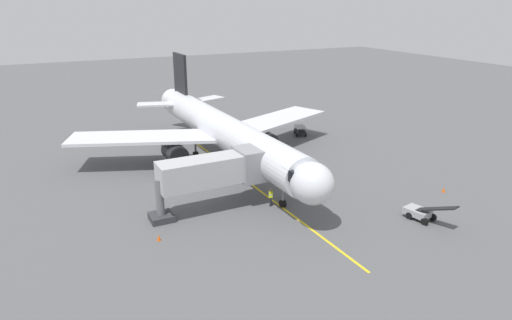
{
  "coord_description": "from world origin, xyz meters",
  "views": [
    {
      "loc": [
        19.54,
        50.42,
        18.43
      ],
      "look_at": [
        -0.07,
        10.6,
        3.0
      ],
      "focal_mm": 32.15,
      "sensor_mm": 36.0,
      "label": 1
    }
  ],
  "objects_px": {
    "baggage_cart_near_nose": "(300,131)",
    "belt_loader_starboard_side": "(421,212)",
    "safety_cone_nose_right": "(159,237)",
    "ground_crew_wing_walker": "(271,197)",
    "belt_loader_portside": "(163,138)",
    "ground_crew_marshaller": "(308,187)",
    "safety_cone_nose_left": "(444,190)",
    "ground_crew_loader": "(249,135)",
    "airplane": "(224,131)",
    "jet_bridge": "(219,171)"
  },
  "relations": [
    {
      "from": "ground_crew_loader",
      "to": "safety_cone_nose_right",
      "type": "distance_m",
      "value": 28.76
    },
    {
      "from": "safety_cone_nose_left",
      "to": "belt_loader_starboard_side",
      "type": "bearing_deg",
      "value": 27.76
    },
    {
      "from": "ground_crew_loader",
      "to": "belt_loader_portside",
      "type": "xyz_separation_m",
      "value": [
        10.92,
        -4.39,
        -0.17
      ]
    },
    {
      "from": "jet_bridge",
      "to": "belt_loader_portside",
      "type": "distance_m",
      "value": 22.99
    },
    {
      "from": "jet_bridge",
      "to": "ground_crew_wing_walker",
      "type": "relative_size",
      "value": 6.68
    },
    {
      "from": "jet_bridge",
      "to": "ground_crew_wing_walker",
      "type": "height_order",
      "value": "jet_bridge"
    },
    {
      "from": "ground_crew_loader",
      "to": "baggage_cart_near_nose",
      "type": "distance_m",
      "value": 8.06
    },
    {
      "from": "ground_crew_marshaller",
      "to": "ground_crew_loader",
      "type": "relative_size",
      "value": 1.0
    },
    {
      "from": "ground_crew_loader",
      "to": "belt_loader_starboard_side",
      "type": "bearing_deg",
      "value": 96.69
    },
    {
      "from": "airplane",
      "to": "belt_loader_portside",
      "type": "xyz_separation_m",
      "value": [
        4.32,
        -11.39,
        -3.29
      ]
    },
    {
      "from": "baggage_cart_near_nose",
      "to": "safety_cone_nose_right",
      "type": "bearing_deg",
      "value": 39.06
    },
    {
      "from": "belt_loader_starboard_side",
      "to": "safety_cone_nose_right",
      "type": "bearing_deg",
      "value": -16.61
    },
    {
      "from": "ground_crew_marshaller",
      "to": "baggage_cart_near_nose",
      "type": "relative_size",
      "value": 0.58
    },
    {
      "from": "safety_cone_nose_left",
      "to": "ground_crew_marshaller",
      "type": "bearing_deg",
      "value": -22.45
    },
    {
      "from": "jet_bridge",
      "to": "belt_loader_portside",
      "type": "xyz_separation_m",
      "value": [
        -0.85,
        -22.77,
        -3.05
      ]
    },
    {
      "from": "jet_bridge",
      "to": "ground_crew_loader",
      "type": "relative_size",
      "value": 6.68
    },
    {
      "from": "ground_crew_loader",
      "to": "baggage_cart_near_nose",
      "type": "bearing_deg",
      "value": 177.29
    },
    {
      "from": "ground_crew_wing_walker",
      "to": "baggage_cart_near_nose",
      "type": "bearing_deg",
      "value": -127.85
    },
    {
      "from": "ground_crew_loader",
      "to": "safety_cone_nose_left",
      "type": "bearing_deg",
      "value": 112.08
    },
    {
      "from": "ground_crew_wing_walker",
      "to": "safety_cone_nose_left",
      "type": "bearing_deg",
      "value": 164.49
    },
    {
      "from": "airplane",
      "to": "safety_cone_nose_left",
      "type": "bearing_deg",
      "value": 133.01
    },
    {
      "from": "belt_loader_portside",
      "to": "safety_cone_nose_right",
      "type": "xyz_separation_m",
      "value": [
        7.63,
        26.36,
        -0.44
      ]
    },
    {
      "from": "jet_bridge",
      "to": "safety_cone_nose_left",
      "type": "relative_size",
      "value": 20.78
    },
    {
      "from": "safety_cone_nose_left",
      "to": "safety_cone_nose_right",
      "type": "height_order",
      "value": "same"
    },
    {
      "from": "airplane",
      "to": "baggage_cart_near_nose",
      "type": "distance_m",
      "value": 16.43
    },
    {
      "from": "ground_crew_wing_walker",
      "to": "safety_cone_nose_left",
      "type": "height_order",
      "value": "ground_crew_wing_walker"
    },
    {
      "from": "ground_crew_marshaller",
      "to": "ground_crew_loader",
      "type": "xyz_separation_m",
      "value": [
        -2.81,
        -19.59,
        0.0
      ]
    },
    {
      "from": "jet_bridge",
      "to": "belt_loader_starboard_side",
      "type": "height_order",
      "value": "jet_bridge"
    },
    {
      "from": "ground_crew_loader",
      "to": "safety_cone_nose_left",
      "type": "relative_size",
      "value": 3.11
    },
    {
      "from": "safety_cone_nose_right",
      "to": "ground_crew_loader",
      "type": "bearing_deg",
      "value": -130.19
    },
    {
      "from": "belt_loader_portside",
      "to": "safety_cone_nose_left",
      "type": "distance_m",
      "value": 36.09
    },
    {
      "from": "airplane",
      "to": "belt_loader_portside",
      "type": "height_order",
      "value": "airplane"
    },
    {
      "from": "ground_crew_wing_walker",
      "to": "ground_crew_loader",
      "type": "height_order",
      "value": "same"
    },
    {
      "from": "ground_crew_marshaller",
      "to": "baggage_cart_near_nose",
      "type": "distance_m",
      "value": 22.07
    },
    {
      "from": "ground_crew_marshaller",
      "to": "belt_loader_portside",
      "type": "relative_size",
      "value": 0.36
    },
    {
      "from": "jet_bridge",
      "to": "safety_cone_nose_right",
      "type": "relative_size",
      "value": 20.78
    },
    {
      "from": "ground_crew_wing_walker",
      "to": "safety_cone_nose_right",
      "type": "relative_size",
      "value": 3.11
    },
    {
      "from": "baggage_cart_near_nose",
      "to": "belt_loader_starboard_side",
      "type": "distance_m",
      "value": 28.51
    },
    {
      "from": "jet_bridge",
      "to": "safety_cone_nose_right",
      "type": "bearing_deg",
      "value": 27.88
    },
    {
      "from": "baggage_cart_near_nose",
      "to": "belt_loader_portside",
      "type": "bearing_deg",
      "value": -14.11
    },
    {
      "from": "airplane",
      "to": "ground_crew_marshaller",
      "type": "height_order",
      "value": "airplane"
    },
    {
      "from": "ground_crew_wing_walker",
      "to": "ground_crew_loader",
      "type": "relative_size",
      "value": 1.0
    },
    {
      "from": "baggage_cart_near_nose",
      "to": "airplane",
      "type": "bearing_deg",
      "value": 24.31
    },
    {
      "from": "ground_crew_marshaller",
      "to": "safety_cone_nose_left",
      "type": "distance_m",
      "value": 14.01
    },
    {
      "from": "ground_crew_marshaller",
      "to": "ground_crew_wing_walker",
      "type": "xyz_separation_m",
      "value": [
        4.47,
        0.52,
        0.0
      ]
    },
    {
      "from": "airplane",
      "to": "ground_crew_marshaller",
      "type": "distance_m",
      "value": 13.51
    },
    {
      "from": "ground_crew_wing_walker",
      "to": "belt_loader_starboard_side",
      "type": "distance_m",
      "value": 13.54
    },
    {
      "from": "airplane",
      "to": "jet_bridge",
      "type": "height_order",
      "value": "airplane"
    },
    {
      "from": "baggage_cart_near_nose",
      "to": "belt_loader_starboard_side",
      "type": "bearing_deg",
      "value": 80.5
    },
    {
      "from": "ground_crew_loader",
      "to": "ground_crew_wing_walker",
      "type": "bearing_deg",
      "value": 70.09
    }
  ]
}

